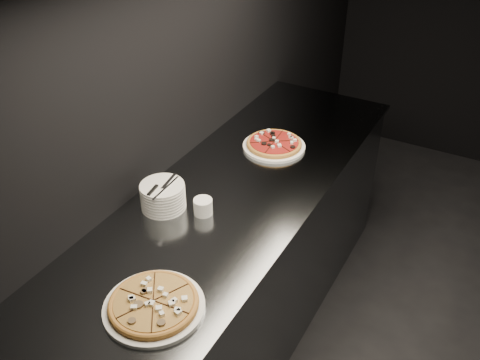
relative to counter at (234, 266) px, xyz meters
The scene contains 7 objects.
wall_left 1.01m from the counter, behind, with size 0.02×5.00×2.80m, color black.
counter is the anchor object (origin of this frame).
pizza_mushroom 0.90m from the counter, 81.35° to the right, with size 0.35×0.35×0.04m.
pizza_tomato 0.65m from the counter, 91.58° to the left, with size 0.38×0.38×0.04m.
plate_stack 0.61m from the counter, 129.19° to the right, with size 0.19×0.19×0.11m.
cutlery 0.67m from the counter, 126.56° to the right, with size 0.07×0.21×0.01m.
ramekin 0.54m from the counter, 98.33° to the right, with size 0.08×0.08×0.07m.
Camera 1 is at (-1.14, -1.72, 2.31)m, focal length 40.00 mm.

